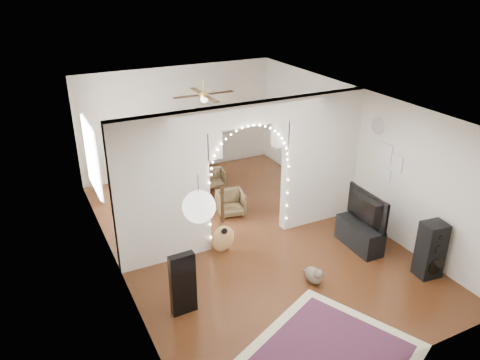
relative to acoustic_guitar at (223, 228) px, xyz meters
name	(u,v)px	position (x,y,z in m)	size (l,w,h in m)	color
floor	(247,237)	(0.63, 0.25, -0.49)	(7.50, 7.50, 0.00)	black
ceiling	(248,103)	(0.63, 0.25, 2.21)	(5.00, 7.50, 0.02)	white
wall_back	(178,120)	(0.63, 4.00, 0.86)	(5.00, 0.02, 2.70)	silver
wall_front	(391,287)	(0.63, -3.50, 0.86)	(5.00, 0.02, 2.70)	silver
wall_left	(112,202)	(-1.87, 0.25, 0.86)	(0.02, 7.50, 2.70)	silver
wall_right	(354,152)	(3.13, 0.25, 0.86)	(0.02, 7.50, 2.70)	silver
divider_wall	(247,171)	(0.63, 0.25, 0.93)	(5.00, 0.20, 2.70)	silver
fairy_lights	(251,167)	(0.63, 0.12, 1.06)	(1.64, 0.04, 1.60)	#FFEABF
window	(92,157)	(-1.84, 2.05, 1.01)	(0.04, 1.20, 1.40)	white
wall_clock	(378,126)	(3.11, -0.35, 1.61)	(0.31, 0.31, 0.03)	white
picture_frames	(389,162)	(3.11, -0.75, 1.01)	(0.02, 0.50, 0.70)	white
paper_lantern	(199,207)	(-1.27, -2.15, 1.76)	(0.40, 0.40, 0.40)	white
ceiling_fan	(204,95)	(0.63, 2.25, 1.91)	(1.10, 1.10, 0.30)	gold
guitar_case	(183,284)	(-1.23, -1.26, 0.02)	(0.39, 0.13, 1.03)	black
acoustic_guitar	(223,228)	(0.00, 0.00, 0.00)	(0.47, 0.23, 1.13)	tan
tabby_cat	(314,275)	(0.96, -1.55, -0.34)	(0.28, 0.57, 0.37)	brown
floor_speaker	(431,250)	(2.83, -2.24, 0.01)	(0.43, 0.39, 1.01)	black
media_console	(359,235)	(2.37, -1.01, -0.24)	(0.40, 1.00, 0.50)	black
tv	(363,209)	(2.37, -1.01, 0.32)	(1.07, 0.14, 0.62)	black
bookcase	(166,158)	(0.03, 3.29, 0.21)	(1.37, 0.35, 1.41)	#C5B18F
dining_table	(178,176)	(-0.06, 2.19, 0.19)	(1.23, 0.84, 0.76)	brown
flower_vase	(178,169)	(-0.06, 2.19, 0.36)	(0.18, 0.18, 0.19)	silver
dining_chair_left	(231,203)	(0.77, 1.26, -0.24)	(0.55, 0.56, 0.51)	brown
dining_chair_right	(215,178)	(1.01, 2.67, -0.28)	(0.46, 0.47, 0.43)	brown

